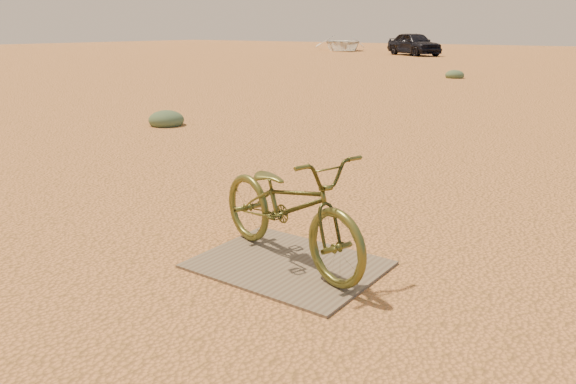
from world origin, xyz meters
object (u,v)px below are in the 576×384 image
Objects in this scene: plywood_board at (288,264)px; boat_near_left at (342,43)px; bicycle at (289,206)px; car at (414,44)px.

plywood_board is 42.99m from boat_near_left.
car reaches higher than bicycle.
car is at bearing -63.36° from boat_near_left.
car is at bearing 111.89° from plywood_board.
boat_near_left reaches higher than plywood_board.
plywood_board is 0.31× the size of car.
bicycle is (-0.03, 0.05, 0.47)m from plywood_board.
boat_near_left is at bearing 47.18° from bicycle.
plywood_board is at bearing -96.68° from boat_near_left.
car is at bearing 39.37° from bicycle.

